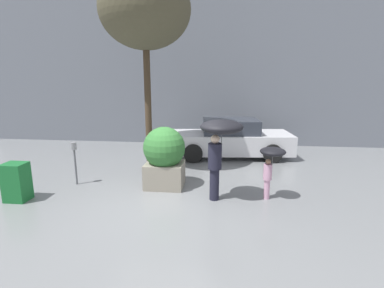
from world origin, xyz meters
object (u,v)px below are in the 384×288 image
at_px(planter_box, 164,156).
at_px(street_tree, 145,10).
at_px(parking_meter, 74,154).
at_px(person_child, 271,159).
at_px(newspaper_box, 16,182).
at_px(parked_car_near, 230,139).
at_px(person_adult, 220,137).

relative_size(planter_box, street_tree, 0.28).
xyz_separation_m(planter_box, parking_meter, (-2.39, -0.10, 0.00)).
bearing_deg(street_tree, person_child, -30.30).
xyz_separation_m(parking_meter, newspaper_box, (-0.85, -1.17, -0.39)).
bearing_deg(parking_meter, newspaper_box, -126.08).
distance_m(street_tree, parking_meter, 4.41).
bearing_deg(person_child, planter_box, -173.99).
bearing_deg(parked_car_near, street_tree, 120.96).
height_order(person_child, street_tree, street_tree).
distance_m(planter_box, parked_car_near, 3.73).
bearing_deg(person_child, parking_meter, -167.19).
height_order(person_child, parking_meter, person_child).
bearing_deg(parked_car_near, person_adult, 169.68).
distance_m(planter_box, person_adult, 1.74).
xyz_separation_m(person_child, parked_car_near, (-0.88, 3.85, -0.35)).
relative_size(person_adult, street_tree, 0.33).
xyz_separation_m(parked_car_near, parking_meter, (-4.13, -3.40, 0.21)).
xyz_separation_m(parked_car_near, street_tree, (-2.50, -1.87, 4.01)).
bearing_deg(parked_car_near, planter_box, 146.25).
bearing_deg(planter_box, newspaper_box, -158.63).
xyz_separation_m(person_child, parking_meter, (-5.01, 0.45, -0.14)).
bearing_deg(parking_meter, person_child, -5.16).
distance_m(person_adult, newspaper_box, 4.82).
distance_m(planter_box, street_tree, 4.13).
bearing_deg(street_tree, planter_box, -61.84).
relative_size(person_adult, parking_meter, 1.64).
bearing_deg(street_tree, person_adult, -44.50).
relative_size(parked_car_near, newspaper_box, 4.94).
bearing_deg(street_tree, newspaper_box, -132.73).
distance_m(street_tree, newspaper_box, 5.56).
height_order(person_adult, parked_car_near, person_adult).
bearing_deg(parking_meter, person_adult, -9.34).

